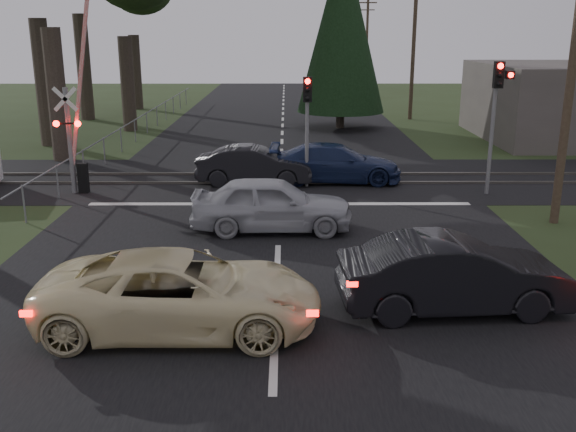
{
  "coord_description": "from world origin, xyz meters",
  "views": [
    {
      "loc": [
        0.22,
        -12.94,
        5.71
      ],
      "look_at": [
        0.27,
        2.26,
        1.3
      ],
      "focal_mm": 40.0,
      "sensor_mm": 36.0,
      "label": 1
    }
  ],
  "objects_px": {
    "cream_coupe": "(181,293)",
    "dark_hatchback": "(454,275)",
    "utility_pole_near": "(573,66)",
    "utility_pole_far": "(367,40)",
    "blue_sedan": "(335,163)",
    "utility_pole_mid": "(414,46)",
    "crossing_signal": "(76,137)",
    "traffic_signal_right": "(497,102)",
    "traffic_signal_center": "(307,113)",
    "silver_car": "(272,204)",
    "dark_car_far": "(255,165)"
  },
  "relations": [
    {
      "from": "crossing_signal",
      "to": "traffic_signal_right",
      "type": "bearing_deg",
      "value": -1.21
    },
    {
      "from": "crossing_signal",
      "to": "dark_car_far",
      "type": "bearing_deg",
      "value": 12.93
    },
    {
      "from": "utility_pole_mid",
      "to": "silver_car",
      "type": "height_order",
      "value": "utility_pole_mid"
    },
    {
      "from": "utility_pole_near",
      "to": "crossing_signal",
      "type": "bearing_deg",
      "value": 166.5
    },
    {
      "from": "utility_pole_far",
      "to": "dark_hatchback",
      "type": "relative_size",
      "value": 1.87
    },
    {
      "from": "utility_pole_near",
      "to": "blue_sedan",
      "type": "height_order",
      "value": "utility_pole_near"
    },
    {
      "from": "silver_car",
      "to": "blue_sedan",
      "type": "height_order",
      "value": "silver_car"
    },
    {
      "from": "traffic_signal_center",
      "to": "silver_car",
      "type": "height_order",
      "value": "traffic_signal_center"
    },
    {
      "from": "blue_sedan",
      "to": "utility_pole_far",
      "type": "bearing_deg",
      "value": -5.66
    },
    {
      "from": "dark_car_far",
      "to": "dark_hatchback",
      "type": "bearing_deg",
      "value": -156.04
    },
    {
      "from": "crossing_signal",
      "to": "dark_car_far",
      "type": "relative_size",
      "value": 1.58
    },
    {
      "from": "utility_pole_mid",
      "to": "utility_pole_far",
      "type": "height_order",
      "value": "same"
    },
    {
      "from": "utility_pole_far",
      "to": "silver_car",
      "type": "distance_m",
      "value": 50.67
    },
    {
      "from": "cream_coupe",
      "to": "dark_hatchback",
      "type": "height_order",
      "value": "dark_hatchback"
    },
    {
      "from": "utility_pole_near",
      "to": "utility_pole_far",
      "type": "height_order",
      "value": "same"
    },
    {
      "from": "utility_pole_near",
      "to": "dark_hatchback",
      "type": "relative_size",
      "value": 1.87
    },
    {
      "from": "crossing_signal",
      "to": "blue_sedan",
      "type": "xyz_separation_m",
      "value": [
        9.42,
        1.8,
        -1.32
      ]
    },
    {
      "from": "utility_pole_far",
      "to": "silver_car",
      "type": "height_order",
      "value": "utility_pole_far"
    },
    {
      "from": "utility_pole_near",
      "to": "dark_car_far",
      "type": "xyz_separation_m",
      "value": [
        -9.49,
        5.23,
        -4.0
      ]
    },
    {
      "from": "utility_pole_mid",
      "to": "blue_sedan",
      "type": "xyz_separation_m",
      "value": [
        -6.35,
        -18.42,
        -3.99
      ]
    },
    {
      "from": "crossing_signal",
      "to": "dark_car_far",
      "type": "height_order",
      "value": "crossing_signal"
    },
    {
      "from": "traffic_signal_right",
      "to": "dark_car_far",
      "type": "xyz_separation_m",
      "value": [
        -8.53,
        1.76,
        -2.59
      ]
    },
    {
      "from": "crossing_signal",
      "to": "cream_coupe",
      "type": "distance_m",
      "value": 12.4
    },
    {
      "from": "crossing_signal",
      "to": "dark_car_far",
      "type": "xyz_separation_m",
      "value": [
        6.29,
        1.44,
        -1.33
      ]
    },
    {
      "from": "dark_car_far",
      "to": "traffic_signal_right",
      "type": "bearing_deg",
      "value": -99.74
    },
    {
      "from": "utility_pole_far",
      "to": "cream_coupe",
      "type": "bearing_deg",
      "value": -100.42
    },
    {
      "from": "crossing_signal",
      "to": "dark_hatchback",
      "type": "bearing_deg",
      "value": -42.84
    },
    {
      "from": "traffic_signal_center",
      "to": "dark_hatchback",
      "type": "height_order",
      "value": "traffic_signal_center"
    },
    {
      "from": "traffic_signal_right",
      "to": "utility_pole_near",
      "type": "xyz_separation_m",
      "value": [
        0.95,
        -3.47,
        1.41
      ]
    },
    {
      "from": "cream_coupe",
      "to": "blue_sedan",
      "type": "xyz_separation_m",
      "value": [
        3.99,
        12.87,
        -0.03
      ]
    },
    {
      "from": "dark_hatchback",
      "to": "cream_coupe",
      "type": "bearing_deg",
      "value": 94.27
    },
    {
      "from": "blue_sedan",
      "to": "dark_car_far",
      "type": "distance_m",
      "value": 3.15
    },
    {
      "from": "utility_pole_mid",
      "to": "silver_car",
      "type": "distance_m",
      "value": 26.54
    },
    {
      "from": "crossing_signal",
      "to": "traffic_signal_right",
      "type": "xyz_separation_m",
      "value": [
        14.82,
        -0.31,
        1.26
      ]
    },
    {
      "from": "crossing_signal",
      "to": "traffic_signal_center",
      "type": "distance_m",
      "value": 8.36
    },
    {
      "from": "traffic_signal_right",
      "to": "utility_pole_far",
      "type": "relative_size",
      "value": 0.52
    },
    {
      "from": "crossing_signal",
      "to": "utility_pole_near",
      "type": "relative_size",
      "value": 0.77
    },
    {
      "from": "silver_car",
      "to": "blue_sedan",
      "type": "xyz_separation_m",
      "value": [
        2.35,
        6.35,
        -0.07
      ]
    },
    {
      "from": "utility_pole_near",
      "to": "utility_pole_far",
      "type": "relative_size",
      "value": 1.0
    },
    {
      "from": "utility_pole_near",
      "to": "blue_sedan",
      "type": "relative_size",
      "value": 1.77
    },
    {
      "from": "cream_coupe",
      "to": "blue_sedan",
      "type": "height_order",
      "value": "cream_coupe"
    },
    {
      "from": "traffic_signal_center",
      "to": "utility_pole_mid",
      "type": "height_order",
      "value": "utility_pole_mid"
    },
    {
      "from": "traffic_signal_right",
      "to": "dark_car_far",
      "type": "relative_size",
      "value": 1.06
    },
    {
      "from": "crossing_signal",
      "to": "utility_pole_far",
      "type": "xyz_separation_m",
      "value": [
        15.77,
        45.21,
        2.67
      ]
    },
    {
      "from": "utility_pole_near",
      "to": "utility_pole_mid",
      "type": "xyz_separation_m",
      "value": [
        0.0,
        24.0,
        0.0
      ]
    },
    {
      "from": "silver_car",
      "to": "blue_sedan",
      "type": "distance_m",
      "value": 6.77
    },
    {
      "from": "traffic_signal_right",
      "to": "silver_car",
      "type": "bearing_deg",
      "value": -151.31
    },
    {
      "from": "silver_car",
      "to": "blue_sedan",
      "type": "bearing_deg",
      "value": -20.64
    },
    {
      "from": "dark_hatchback",
      "to": "dark_car_far",
      "type": "relative_size",
      "value": 1.09
    },
    {
      "from": "traffic_signal_center",
      "to": "silver_car",
      "type": "distance_m",
      "value": 5.92
    }
  ]
}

